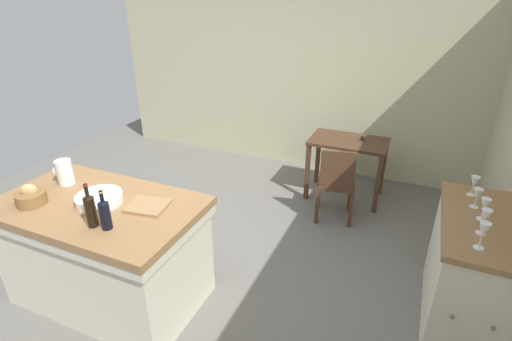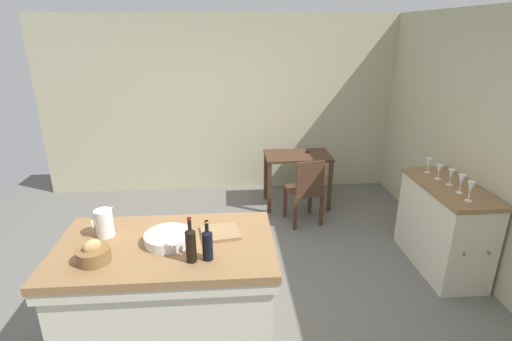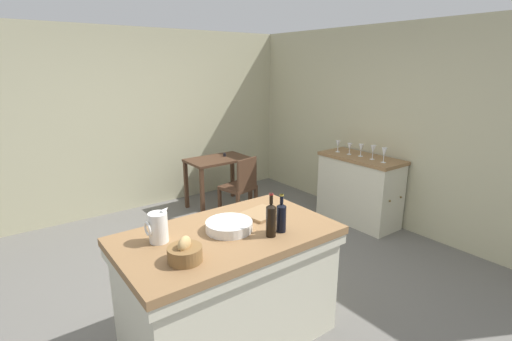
{
  "view_description": "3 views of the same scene",
  "coord_description": "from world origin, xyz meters",
  "px_view_note": "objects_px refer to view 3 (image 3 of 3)",
  "views": [
    {
      "loc": [
        1.72,
        -2.52,
        2.41
      ],
      "look_at": [
        0.54,
        0.17,
        1.0
      ],
      "focal_mm": 27.14,
      "sensor_mm": 36.0,
      "label": 1
    },
    {
      "loc": [
        0.06,
        -3.16,
        2.38
      ],
      "look_at": [
        0.32,
        0.31,
        1.1
      ],
      "focal_mm": 27.03,
      "sensor_mm": 36.0,
      "label": 2
    },
    {
      "loc": [
        -1.75,
        -2.82,
        2.09
      ],
      "look_at": [
        0.49,
        0.2,
        1.03
      ],
      "focal_mm": 26.31,
      "sensor_mm": 36.0,
      "label": 3
    }
  ],
  "objects_px": {
    "pitcher": "(158,227)",
    "bread_basket": "(185,253)",
    "wine_glass_middle": "(361,148)",
    "wooden_chair": "(241,186)",
    "wine_bottle_amber": "(271,219)",
    "side_cabinet": "(359,189)",
    "writing_desk": "(218,166)",
    "island_table": "(229,283)",
    "cutting_board": "(262,213)",
    "wine_bottle_dark": "(281,217)",
    "wine_glass_far_right": "(338,144)",
    "wine_glass_left": "(373,150)",
    "wine_glass_far_left": "(384,152)",
    "wine_glass_right": "(350,147)",
    "wash_bowl": "(229,226)"
  },
  "relations": [
    {
      "from": "pitcher",
      "to": "bread_basket",
      "type": "xyz_separation_m",
      "value": [
        0.03,
        -0.35,
        -0.05
      ]
    },
    {
      "from": "pitcher",
      "to": "wine_glass_middle",
      "type": "bearing_deg",
      "value": 13.64
    },
    {
      "from": "wooden_chair",
      "to": "wine_bottle_amber",
      "type": "distance_m",
      "value": 2.56
    },
    {
      "from": "side_cabinet",
      "to": "wine_glass_middle",
      "type": "xyz_separation_m",
      "value": [
        -0.01,
        0.01,
        0.57
      ]
    },
    {
      "from": "side_cabinet",
      "to": "writing_desk",
      "type": "bearing_deg",
      "value": 127.48
    },
    {
      "from": "writing_desk",
      "to": "wooden_chair",
      "type": "distance_m",
      "value": 0.61
    },
    {
      "from": "island_table",
      "to": "cutting_board",
      "type": "relative_size",
      "value": 5.56
    },
    {
      "from": "island_table",
      "to": "wine_bottle_dark",
      "type": "relative_size",
      "value": 5.48
    },
    {
      "from": "wine_glass_far_right",
      "to": "wine_glass_middle",
      "type": "bearing_deg",
      "value": -83.05
    },
    {
      "from": "wine_glass_left",
      "to": "bread_basket",
      "type": "bearing_deg",
      "value": -163.55
    },
    {
      "from": "bread_basket",
      "to": "wooden_chair",
      "type": "bearing_deg",
      "value": 48.74
    },
    {
      "from": "wine_glass_left",
      "to": "wine_glass_middle",
      "type": "distance_m",
      "value": 0.2
    },
    {
      "from": "island_table",
      "to": "pitcher",
      "type": "height_order",
      "value": "pitcher"
    },
    {
      "from": "island_table",
      "to": "wine_bottle_dark",
      "type": "bearing_deg",
      "value": -34.89
    },
    {
      "from": "wine_bottle_amber",
      "to": "wine_glass_left",
      "type": "relative_size",
      "value": 1.76
    },
    {
      "from": "wine_glass_far_left",
      "to": "wine_glass_far_right",
      "type": "xyz_separation_m",
      "value": [
        -0.0,
        0.74,
        -0.02
      ]
    },
    {
      "from": "wine_glass_middle",
      "to": "wine_glass_far_left",
      "type": "bearing_deg",
      "value": -96.16
    },
    {
      "from": "writing_desk",
      "to": "wooden_chair",
      "type": "height_order",
      "value": "wooden_chair"
    },
    {
      "from": "pitcher",
      "to": "wine_glass_far_right",
      "type": "relative_size",
      "value": 1.56
    },
    {
      "from": "wooden_chair",
      "to": "pitcher",
      "type": "height_order",
      "value": "pitcher"
    },
    {
      "from": "wine_glass_middle",
      "to": "wine_glass_right",
      "type": "relative_size",
      "value": 1.06
    },
    {
      "from": "bread_basket",
      "to": "pitcher",
      "type": "bearing_deg",
      "value": 94.13
    },
    {
      "from": "wooden_chair",
      "to": "wine_bottle_amber",
      "type": "bearing_deg",
      "value": -119.35
    },
    {
      "from": "wine_bottle_amber",
      "to": "wine_glass_middle",
      "type": "xyz_separation_m",
      "value": [
        2.46,
        1.15,
        -0.01
      ]
    },
    {
      "from": "wine_glass_left",
      "to": "wine_glass_far_left",
      "type": "bearing_deg",
      "value": -97.5
    },
    {
      "from": "wooden_chair",
      "to": "wash_bowl",
      "type": "relative_size",
      "value": 2.56
    },
    {
      "from": "cutting_board",
      "to": "writing_desk",
      "type": "bearing_deg",
      "value": 66.87
    },
    {
      "from": "wash_bowl",
      "to": "wine_glass_right",
      "type": "bearing_deg",
      "value": 22.1
    },
    {
      "from": "wine_bottle_amber",
      "to": "bread_basket",
      "type": "bearing_deg",
      "value": 176.28
    },
    {
      "from": "wine_glass_left",
      "to": "wash_bowl",
      "type": "bearing_deg",
      "value": -165.13
    },
    {
      "from": "wash_bowl",
      "to": "wine_glass_left",
      "type": "relative_size",
      "value": 1.88
    },
    {
      "from": "wash_bowl",
      "to": "wine_glass_left",
      "type": "distance_m",
      "value": 2.72
    },
    {
      "from": "side_cabinet",
      "to": "cutting_board",
      "type": "relative_size",
      "value": 3.96
    },
    {
      "from": "pitcher",
      "to": "cutting_board",
      "type": "height_order",
      "value": "pitcher"
    },
    {
      "from": "island_table",
      "to": "cutting_board",
      "type": "distance_m",
      "value": 0.6
    },
    {
      "from": "cutting_board",
      "to": "island_table",
      "type": "bearing_deg",
      "value": -164.64
    },
    {
      "from": "wine_glass_right",
      "to": "wine_bottle_dark",
      "type": "bearing_deg",
      "value": -150.66
    },
    {
      "from": "wooden_chair",
      "to": "wine_glass_left",
      "type": "xyz_separation_m",
      "value": [
        1.21,
        -1.23,
        0.57
      ]
    },
    {
      "from": "island_table",
      "to": "pitcher",
      "type": "distance_m",
      "value": 0.72
    },
    {
      "from": "island_table",
      "to": "wine_glass_far_right",
      "type": "xyz_separation_m",
      "value": [
        2.63,
        1.27,
        0.54
      ]
    },
    {
      "from": "island_table",
      "to": "wine_glass_right",
      "type": "bearing_deg",
      "value": 22.21
    },
    {
      "from": "wooden_chair",
      "to": "wash_bowl",
      "type": "height_order",
      "value": "wash_bowl"
    },
    {
      "from": "wash_bowl",
      "to": "wine_bottle_amber",
      "type": "relative_size",
      "value": 1.07
    },
    {
      "from": "wine_glass_left",
      "to": "wine_glass_middle",
      "type": "height_order",
      "value": "wine_glass_left"
    },
    {
      "from": "wine_glass_right",
      "to": "pitcher",
      "type": "bearing_deg",
      "value": -163.41
    },
    {
      "from": "wooden_chair",
      "to": "wine_glass_right",
      "type": "bearing_deg",
      "value": -35.85
    },
    {
      "from": "side_cabinet",
      "to": "wine_glass_right",
      "type": "bearing_deg",
      "value": 103.87
    },
    {
      "from": "wine_bottle_dark",
      "to": "wine_glass_far_right",
      "type": "bearing_deg",
      "value": 33.0
    },
    {
      "from": "side_cabinet",
      "to": "wine_glass_far_left",
      "type": "bearing_deg",
      "value": -97.66
    },
    {
      "from": "wine_glass_far_left",
      "to": "wooden_chair",
      "type": "bearing_deg",
      "value": 130.18
    }
  ]
}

